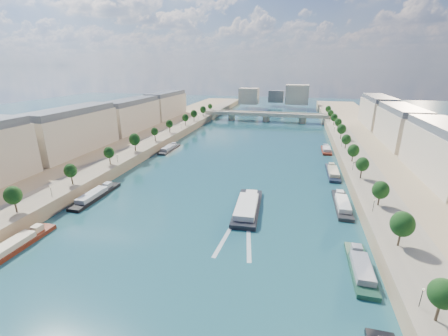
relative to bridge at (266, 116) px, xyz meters
The scene contains 17 objects.
ground 125.08m from the bridge, 90.00° to the right, with size 700.00×700.00×0.00m, color #0C2D38.
quay_left 144.25m from the bridge, 119.95° to the right, with size 44.00×520.00×5.00m, color #9E8460.
quay_right 144.25m from the bridge, 60.05° to the right, with size 44.00×520.00×5.00m, color #9E8460.
pave_left 137.36m from the bridge, 114.52° to the right, with size 14.00×520.00×0.10m, color gray.
pave_right 137.36m from the bridge, 65.48° to the right, with size 14.00×520.00×0.10m, color gray.
trees_left 134.82m from the bridge, 114.10° to the right, with size 4.80×268.80×8.26m.
trees_right 127.57m from the bridge, 64.44° to the right, with size 4.80×268.80×8.26m.
lamps_left 144.85m from the bridge, 111.25° to the right, with size 0.36×200.36×4.28m.
lamps_right 130.99m from the bridge, 66.37° to the right, with size 0.36×200.36×4.28m.
buildings_left 141.84m from the bridge, 126.96° to the right, with size 16.00×226.00×23.20m.
buildings_right 141.84m from the bridge, 53.04° to the right, with size 16.00×226.00×23.20m.
skyline 95.08m from the bridge, 88.07° to the left, with size 79.00×42.00×22.00m.
bridge is the anchor object (origin of this frame).
tour_barge 178.93m from the bridge, 85.88° to the right, with size 9.86×29.42×3.94m.
wake 195.48m from the bridge, 86.23° to the right, with size 10.75×26.02×0.04m.
moored_barges_left 195.97m from the bridge, 103.43° to the right, with size 5.00×158.18×3.60m.
moored_barges_right 174.80m from the bridge, 74.91° to the right, with size 5.00×163.20×3.60m.
Camera 1 is at (27.48, -47.29, 48.15)m, focal length 24.00 mm.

